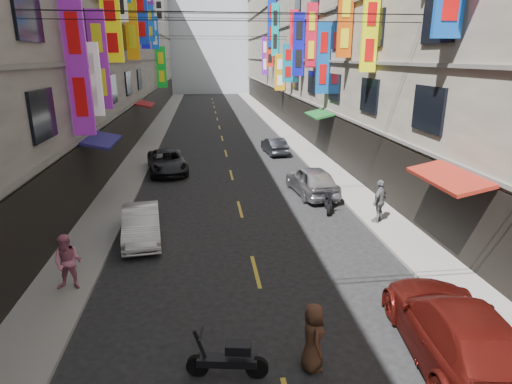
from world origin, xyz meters
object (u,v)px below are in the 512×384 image
object	(u,v)px
pedestrian_rfar	(379,201)
car_left_far	(167,162)
car_right_far	(274,146)
scooter_far_right	(328,201)
pedestrian_crossing	(313,337)
scooter_crossing	(228,359)
car_right_near	(457,331)
car_right_mid	(312,180)
car_left_mid	(141,224)
pedestrian_lfar	(68,262)

from	to	relation	value
pedestrian_rfar	car_left_far	bearing A→B (deg)	-88.94
car_right_far	pedestrian_rfar	xyz separation A→B (m)	(2.10, -13.96, 0.43)
scooter_far_right	pedestrian_crossing	world-z (taller)	pedestrian_crossing
scooter_crossing	car_right_near	distance (m)	5.17
car_right_mid	pedestrian_rfar	world-z (taller)	pedestrian_rfar
car_right_near	car_left_far	bearing A→B (deg)	-59.85
car_left_mid	car_right_mid	bearing A→B (deg)	24.16
car_right_near	pedestrian_crossing	world-z (taller)	pedestrian_crossing
scooter_crossing	pedestrian_crossing	bearing A→B (deg)	-78.60
scooter_far_right	pedestrian_lfar	xyz separation A→B (m)	(-9.54, -5.97, 0.53)
car_left_mid	car_right_far	distance (m)	16.19
scooter_far_right	car_right_far	bearing A→B (deg)	-73.87
scooter_crossing	car_left_far	xyz separation A→B (m)	(-2.63, 17.81, 0.21)
car_right_far	pedestrian_rfar	size ratio (longest dim) A/B	1.97
pedestrian_lfar	pedestrian_rfar	xyz separation A→B (m)	(11.15, 4.09, 0.05)
pedestrian_lfar	car_left_far	bearing A→B (deg)	87.67
car_left_far	car_right_near	distance (m)	19.54
car_right_near	pedestrian_lfar	xyz separation A→B (m)	(-9.59, 4.19, 0.20)
scooter_far_right	pedestrian_crossing	size ratio (longest dim) A/B	1.11
car_right_near	car_right_far	world-z (taller)	car_right_near
scooter_crossing	car_left_mid	world-z (taller)	car_left_mid
pedestrian_lfar	car_right_mid	bearing A→B (deg)	46.94
car_left_mid	car_left_far	size ratio (longest dim) A/B	0.81
car_left_mid	pedestrian_lfar	size ratio (longest dim) A/B	2.26
car_left_mid	pedestrian_lfar	distance (m)	4.02
car_left_mid	pedestrian_crossing	distance (m)	9.04
scooter_far_right	pedestrian_rfar	size ratio (longest dim) A/B	0.99
scooter_far_right	car_right_far	xyz separation A→B (m)	(-0.49, 12.07, 0.14)
car_left_far	car_right_mid	world-z (taller)	car_right_mid
car_right_near	car_right_far	distance (m)	22.24
car_left_mid	pedestrian_lfar	bearing A→B (deg)	-120.38
car_right_mid	pedestrian_crossing	world-z (taller)	pedestrian_crossing
car_right_near	pedestrian_lfar	world-z (taller)	pedestrian_lfar
scooter_crossing	pedestrian_rfar	xyz separation A→B (m)	(6.72, 8.18, 0.58)
pedestrian_rfar	pedestrian_crossing	distance (m)	9.46
scooter_far_right	pedestrian_lfar	bearing A→B (deg)	45.87
car_left_far	pedestrian_crossing	distance (m)	18.32
scooter_crossing	pedestrian_lfar	distance (m)	6.05
scooter_crossing	pedestrian_lfar	size ratio (longest dim) A/B	1.06
pedestrian_lfar	scooter_far_right	bearing A→B (deg)	37.18
car_left_mid	car_right_near	xyz separation A→B (m)	(8.00, -7.87, 0.14)
scooter_crossing	car_right_near	xyz separation A→B (m)	(5.16, -0.10, 0.33)
car_left_far	car_left_mid	bearing A→B (deg)	-100.24
scooter_far_right	car_right_mid	world-z (taller)	car_right_mid
scooter_crossing	car_right_far	distance (m)	22.61
scooter_crossing	pedestrian_rfar	world-z (taller)	pedestrian_rfar
pedestrian_rfar	pedestrian_lfar	bearing A→B (deg)	-22.96
scooter_crossing	car_right_near	bearing A→B (deg)	-81.48
car_right_mid	car_right_near	bearing A→B (deg)	85.50
car_right_near	car_right_mid	distance (m)	12.58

